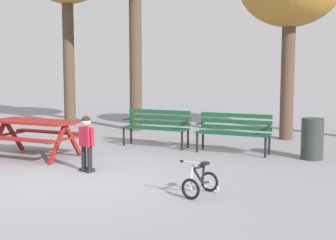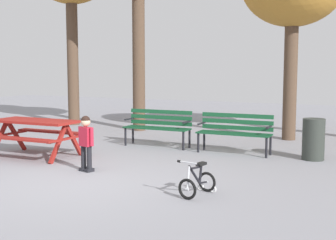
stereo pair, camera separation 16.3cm
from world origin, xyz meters
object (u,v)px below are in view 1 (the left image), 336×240
at_px(park_bench_left, 234,130).
at_px(trash_bin, 312,139).
at_px(picnic_table, 34,129).
at_px(park_bench_far_left, 157,125).
at_px(kids_bicycle, 200,182).
at_px(child_standing, 86,139).

distance_m(park_bench_left, trash_bin, 1.64).
distance_m(picnic_table, trash_bin, 5.69).
xyz_separation_m(park_bench_far_left, trash_bin, (3.54, -0.03, -0.09)).
bearing_deg(park_bench_far_left, trash_bin, -0.56).
bearing_deg(trash_bin, park_bench_far_left, 179.44).
xyz_separation_m(park_bench_left, kids_bicycle, (0.60, -3.45, -0.31)).
xyz_separation_m(park_bench_left, trash_bin, (1.64, 0.02, -0.09)).
bearing_deg(child_standing, kids_bicycle, -13.23).
distance_m(child_standing, kids_bicycle, 2.49).
relative_size(kids_bicycle, trash_bin, 0.72).
relative_size(park_bench_left, trash_bin, 1.93).
height_order(park_bench_far_left, park_bench_left, same).
bearing_deg(park_bench_far_left, kids_bicycle, -54.53).
bearing_deg(park_bench_left, trash_bin, 0.64).
xyz_separation_m(child_standing, kids_bicycle, (2.39, -0.56, -0.38)).
bearing_deg(kids_bicycle, trash_bin, 73.27).
bearing_deg(kids_bicycle, picnic_table, 163.48).
relative_size(park_bench_far_left, trash_bin, 1.93).
relative_size(child_standing, trash_bin, 1.20).
xyz_separation_m(park_bench_far_left, park_bench_left, (1.90, -0.05, 0.00)).
bearing_deg(park_bench_left, park_bench_far_left, 178.41).
height_order(picnic_table, park_bench_far_left, park_bench_far_left).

